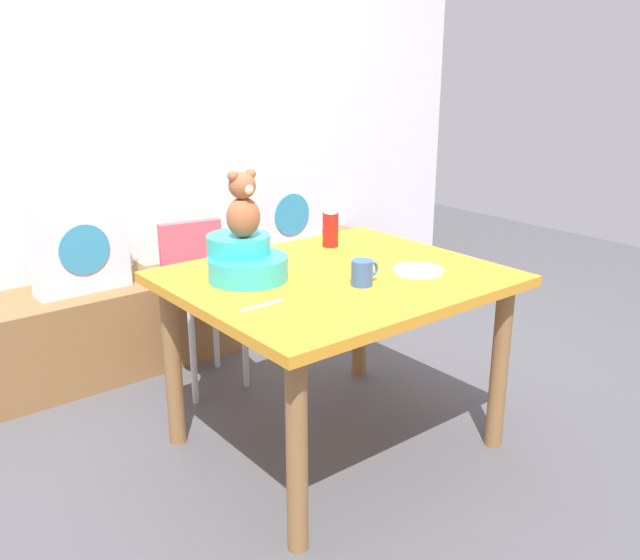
# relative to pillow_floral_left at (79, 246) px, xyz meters

# --- Properties ---
(ground_plane) EXTENTS (8.00, 8.00, 0.00)m
(ground_plane) POSITION_rel_pillow_floral_left_xyz_m (0.56, -1.24, -0.68)
(ground_plane) COLOR #4C4C51
(back_wall) EXTENTS (4.40, 0.10, 2.60)m
(back_wall) POSITION_rel_pillow_floral_left_xyz_m (0.56, 0.29, 0.62)
(back_wall) COLOR silver
(back_wall) RESTS_ON ground_plane
(window_bench) EXTENTS (2.60, 0.44, 0.46)m
(window_bench) POSITION_rel_pillow_floral_left_xyz_m (0.56, 0.02, -0.45)
(window_bench) COLOR olive
(window_bench) RESTS_ON ground_plane
(pillow_floral_left) EXTENTS (0.44, 0.15, 0.44)m
(pillow_floral_left) POSITION_rel_pillow_floral_left_xyz_m (0.00, 0.00, 0.00)
(pillow_floral_left) COLOR silver
(pillow_floral_left) RESTS_ON window_bench
(pillow_floral_right) EXTENTS (0.44, 0.15, 0.44)m
(pillow_floral_right) POSITION_rel_pillow_floral_left_xyz_m (1.20, 0.00, 0.00)
(pillow_floral_right) COLOR silver
(pillow_floral_right) RESTS_ON window_bench
(book_stack) EXTENTS (0.20, 0.14, 0.08)m
(book_stack) POSITION_rel_pillow_floral_left_xyz_m (0.40, 0.02, -0.18)
(book_stack) COLOR tan
(book_stack) RESTS_ON window_bench
(dining_table) EXTENTS (1.19, 1.02, 0.74)m
(dining_table) POSITION_rel_pillow_floral_left_xyz_m (0.56, -1.24, -0.04)
(dining_table) COLOR orange
(dining_table) RESTS_ON ground_plane
(highchair) EXTENTS (0.38, 0.49, 0.79)m
(highchair) POSITION_rel_pillow_floral_left_xyz_m (0.41, -0.42, -0.16)
(highchair) COLOR #D84C59
(highchair) RESTS_ON ground_plane
(infant_seat_teal) EXTENTS (0.30, 0.33, 0.16)m
(infant_seat_teal) POSITION_rel_pillow_floral_left_xyz_m (0.25, -1.06, 0.13)
(infant_seat_teal) COLOR #2EB6B9
(infant_seat_teal) RESTS_ON dining_table
(teddy_bear) EXTENTS (0.13, 0.12, 0.25)m
(teddy_bear) POSITION_rel_pillow_floral_left_xyz_m (0.25, -1.07, 0.34)
(teddy_bear) COLOR #9B5A38
(teddy_bear) RESTS_ON infant_seat_teal
(ketchup_bottle) EXTENTS (0.07, 0.07, 0.18)m
(ketchup_bottle) POSITION_rel_pillow_floral_left_xyz_m (0.80, -0.91, 0.15)
(ketchup_bottle) COLOR red
(ketchup_bottle) RESTS_ON dining_table
(coffee_mug) EXTENTS (0.12, 0.08, 0.09)m
(coffee_mug) POSITION_rel_pillow_floral_left_xyz_m (0.54, -1.40, 0.11)
(coffee_mug) COLOR #335999
(coffee_mug) RESTS_ON dining_table
(dinner_plate_near) EXTENTS (0.20, 0.20, 0.01)m
(dinner_plate_near) POSITION_rel_pillow_floral_left_xyz_m (0.82, -1.42, 0.07)
(dinner_plate_near) COLOR white
(dinner_plate_near) RESTS_ON dining_table
(table_fork) EXTENTS (0.17, 0.02, 0.01)m
(table_fork) POSITION_rel_pillow_floral_left_xyz_m (0.13, -1.36, 0.06)
(table_fork) COLOR silver
(table_fork) RESTS_ON dining_table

